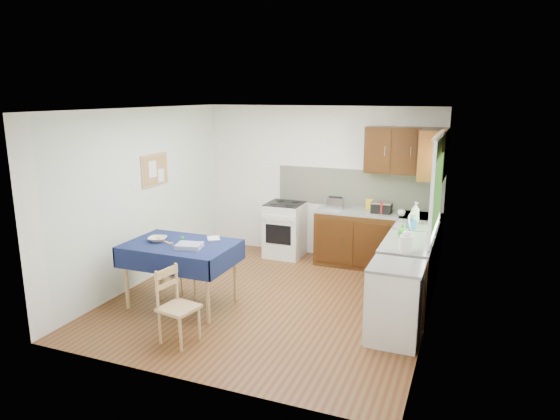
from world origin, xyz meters
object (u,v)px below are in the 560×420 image
at_px(chair_far, 175,268).
at_px(kettle, 406,242).
at_px(chair_near, 176,303).
at_px(sandwich_press, 382,207).
at_px(toaster, 335,203).
at_px(dish_rack, 411,226).
at_px(dining_table, 181,251).

height_order(chair_far, kettle, kettle).
bearing_deg(chair_near, sandwich_press, -17.26).
xyz_separation_m(chair_near, toaster, (0.91, 3.22, 0.54)).
relative_size(chair_near, kettle, 3.27).
height_order(chair_far, sandwich_press, sandwich_press).
bearing_deg(dish_rack, dining_table, -138.24).
xyz_separation_m(toaster, kettle, (1.35, -1.87, 0.02)).
xyz_separation_m(dining_table, chair_far, (-0.16, 0.08, -0.27)).
xyz_separation_m(dining_table, sandwich_press, (2.12, 2.35, 0.26)).
xyz_separation_m(dining_table, kettle, (2.73, 0.48, 0.29)).
height_order(dining_table, sandwich_press, sandwich_press).
xyz_separation_m(chair_near, dish_rack, (2.18, 2.46, 0.48)).
distance_m(dining_table, chair_far, 0.32).
bearing_deg(chair_far, sandwich_press, -111.69).
bearing_deg(sandwich_press, kettle, -72.71).
distance_m(chair_far, kettle, 2.97).
bearing_deg(dining_table, toaster, 48.91).
height_order(chair_near, kettle, kettle).
bearing_deg(chair_near, kettle, -49.41).
bearing_deg(sandwich_press, chair_far, -136.07).
bearing_deg(toaster, chair_near, -129.50).
bearing_deg(toaster, dish_rack, -54.82).
height_order(dining_table, chair_near, chair_near).
bearing_deg(dining_table, sandwich_press, 37.29).
relative_size(chair_near, dish_rack, 1.96).
distance_m(chair_near, sandwich_press, 3.65).
height_order(toaster, sandwich_press, toaster).
relative_size(chair_far, toaster, 3.35).
xyz_separation_m(chair_far, toaster, (1.54, 2.28, 0.53)).
bearing_deg(dining_table, chair_far, 142.29).
xyz_separation_m(chair_near, sandwich_press, (1.64, 3.22, 0.54)).
bearing_deg(chair_far, chair_near, 147.10).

